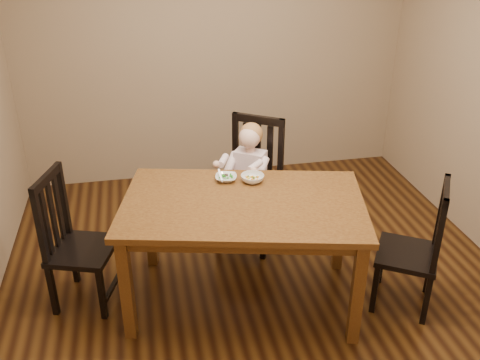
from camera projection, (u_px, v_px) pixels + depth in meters
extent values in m
cube|color=#492B0F|center=(257.00, 278.00, 4.28)|extent=(4.00, 4.00, 0.01)
cube|color=#9F8465|center=(215.00, 51.00, 5.42)|extent=(4.00, 0.01, 2.70)
cube|color=#9F8465|center=(388.00, 309.00, 1.93)|extent=(4.00, 0.01, 2.70)
cube|color=#482711|center=(243.00, 204.00, 3.70)|extent=(1.86, 1.36, 0.04)
cube|color=#482711|center=(243.00, 213.00, 3.73)|extent=(1.70, 1.20, 0.09)
cube|color=#482711|center=(127.00, 289.00, 3.53)|extent=(0.09, 0.09, 0.79)
cube|color=#482711|center=(357.00, 294.00, 3.49)|extent=(0.09, 0.09, 0.79)
cube|color=#482711|center=(150.00, 222.00, 4.29)|extent=(0.09, 0.09, 0.79)
cube|color=#482711|center=(340.00, 225.00, 4.24)|extent=(0.09, 0.09, 0.79)
cube|color=black|center=(249.00, 195.00, 4.55)|extent=(0.65, 0.65, 0.04)
cube|color=black|center=(279.00, 213.00, 4.75)|extent=(0.06, 0.06, 0.45)
cube|color=black|center=(236.00, 204.00, 4.89)|extent=(0.06, 0.06, 0.45)
cube|color=black|center=(263.00, 235.00, 4.43)|extent=(0.06, 0.06, 0.45)
cube|color=black|center=(218.00, 225.00, 4.57)|extent=(0.06, 0.06, 0.45)
cube|color=black|center=(281.00, 154.00, 4.49)|extent=(0.06, 0.06, 0.62)
cube|color=black|center=(235.00, 147.00, 4.63)|extent=(0.06, 0.06, 0.62)
cube|color=black|center=(258.00, 120.00, 4.43)|extent=(0.40, 0.29, 0.07)
cube|color=black|center=(270.00, 156.00, 4.54)|extent=(0.05, 0.05, 0.53)
cube|color=black|center=(258.00, 154.00, 4.57)|extent=(0.05, 0.05, 0.53)
cube|color=black|center=(246.00, 152.00, 4.61)|extent=(0.05, 0.05, 0.53)
cube|color=black|center=(83.00, 250.00, 3.86)|extent=(0.55, 0.56, 0.04)
cube|color=black|center=(74.00, 259.00, 4.15)|extent=(0.05, 0.05, 0.42)
cube|color=black|center=(52.00, 290.00, 3.81)|extent=(0.05, 0.05, 0.42)
cube|color=black|center=(119.00, 262.00, 4.11)|extent=(0.05, 0.05, 0.42)
cube|color=black|center=(102.00, 294.00, 3.77)|extent=(0.05, 0.05, 0.42)
cube|color=black|center=(64.00, 198.00, 3.91)|extent=(0.05, 0.05, 0.58)
cube|color=black|center=(40.00, 226.00, 3.57)|extent=(0.05, 0.05, 0.58)
cube|color=black|center=(46.00, 179.00, 3.62)|extent=(0.17, 0.42, 0.06)
cube|color=black|center=(59.00, 208.00, 3.84)|extent=(0.03, 0.05, 0.50)
cube|color=black|center=(53.00, 215.00, 3.75)|extent=(0.03, 0.05, 0.50)
cube|color=black|center=(46.00, 223.00, 3.66)|extent=(0.03, 0.05, 0.50)
cube|color=black|center=(407.00, 254.00, 3.84)|extent=(0.58, 0.59, 0.04)
cube|color=black|center=(426.00, 300.00, 3.73)|extent=(0.05, 0.05, 0.40)
cube|color=black|center=(429.00, 270.00, 4.04)|extent=(0.05, 0.05, 0.40)
cube|color=black|center=(375.00, 289.00, 3.84)|extent=(0.05, 0.05, 0.40)
cube|color=black|center=(382.00, 260.00, 4.15)|extent=(0.05, 0.05, 0.40)
cube|color=black|center=(439.00, 237.00, 3.49)|extent=(0.05, 0.05, 0.56)
cube|color=black|center=(441.00, 210.00, 3.80)|extent=(0.05, 0.05, 0.56)
cube|color=black|center=(447.00, 191.00, 3.53)|extent=(0.25, 0.37, 0.06)
cube|color=black|center=(439.00, 234.00, 3.58)|extent=(0.04, 0.05, 0.48)
cube|color=black|center=(439.00, 227.00, 3.66)|extent=(0.04, 0.05, 0.48)
cube|color=black|center=(440.00, 220.00, 3.74)|extent=(0.04, 0.05, 0.48)
imported|color=white|center=(226.00, 178.00, 3.97)|extent=(0.19, 0.19, 0.04)
imported|color=white|center=(252.00, 178.00, 3.94)|extent=(0.21, 0.21, 0.05)
cube|color=silver|center=(220.00, 175.00, 3.94)|extent=(0.02, 0.12, 0.05)
cube|color=silver|center=(220.00, 177.00, 3.94)|extent=(0.03, 0.04, 0.01)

